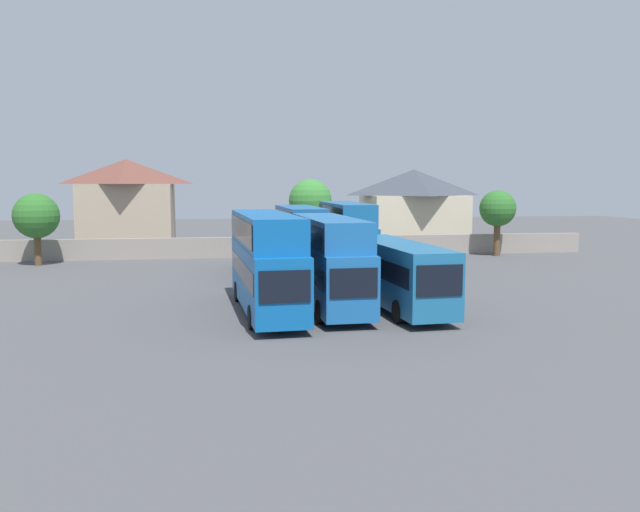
% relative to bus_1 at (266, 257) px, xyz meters
% --- Properties ---
extents(ground, '(140.00, 140.00, 0.00)m').
position_rel_bus_1_xyz_m(ground, '(3.22, 18.17, -2.80)').
color(ground, '#4C4C4F').
extents(depot_boundary_wall, '(56.00, 0.50, 1.80)m').
position_rel_bus_1_xyz_m(depot_boundary_wall, '(3.22, 24.81, -1.90)').
color(depot_boundary_wall, gray).
rests_on(depot_boundary_wall, ground).
extents(bus_1, '(3.14, 11.71, 4.97)m').
position_rel_bus_1_xyz_m(bus_1, '(0.00, 0.00, 0.00)').
color(bus_1, '#0F59A3').
rests_on(bus_1, ground).
extents(bus_2, '(2.75, 10.65, 4.73)m').
position_rel_bus_1_xyz_m(bus_2, '(3.29, 0.46, -0.13)').
color(bus_2, '#1B5FA3').
rests_on(bus_2, ground).
extents(bus_3, '(3.18, 11.12, 3.44)m').
position_rel_bus_1_xyz_m(bus_3, '(6.76, -0.01, -0.83)').
color(bus_3, '#1D6394').
rests_on(bus_3, ground).
extents(bus_4, '(2.81, 11.43, 3.34)m').
position_rel_bus_1_xyz_m(bus_4, '(0.57, 14.43, -0.88)').
color(bus_4, '#195497').
rests_on(bus_4, ground).
extents(bus_5, '(2.87, 10.14, 4.77)m').
position_rel_bus_1_xyz_m(bus_5, '(3.57, 14.59, -0.11)').
color(bus_5, '#1A5698').
rests_on(bus_5, ground).
extents(bus_6, '(2.62, 10.51, 5.04)m').
position_rel_bus_1_xyz_m(bus_6, '(6.99, 14.76, 0.03)').
color(bus_6, '#175D95').
rests_on(bus_6, ground).
extents(house_terrace_left, '(9.04, 6.89, 8.76)m').
position_rel_bus_1_xyz_m(house_terrace_left, '(-10.96, 33.10, 1.67)').
color(house_terrace_left, tan).
rests_on(house_terrace_left, ground).
extents(house_terrace_centre, '(10.09, 8.21, 7.86)m').
position_rel_bus_1_xyz_m(house_terrace_centre, '(17.45, 32.52, 1.22)').
color(house_terrace_centre, beige).
rests_on(house_terrace_centre, ground).
extents(tree_left_of_lot, '(3.22, 3.22, 5.86)m').
position_rel_bus_1_xyz_m(tree_left_of_lot, '(22.26, 22.81, 1.37)').
color(tree_left_of_lot, brown).
rests_on(tree_left_of_lot, ground).
extents(tree_behind_wall, '(3.54, 3.54, 5.69)m').
position_rel_bus_1_xyz_m(tree_behind_wall, '(-16.42, 21.81, 1.08)').
color(tree_behind_wall, brown).
rests_on(tree_behind_wall, ground).
extents(tree_right_of_lot, '(3.96, 3.96, 6.85)m').
position_rel_bus_1_xyz_m(tree_right_of_lot, '(6.07, 27.31, 2.02)').
color(tree_right_of_lot, brown).
rests_on(tree_right_of_lot, ground).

